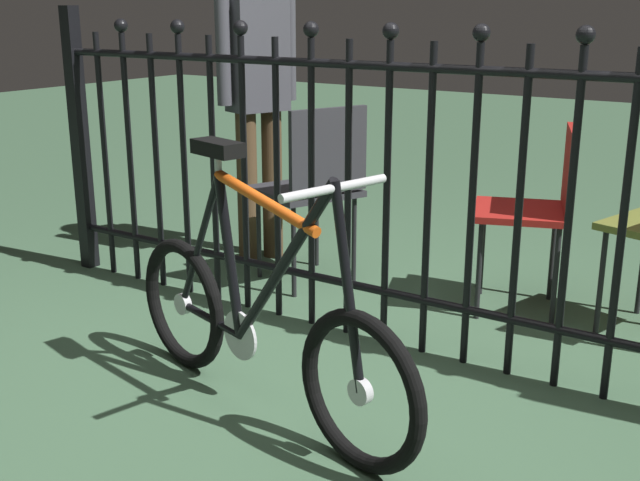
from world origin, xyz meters
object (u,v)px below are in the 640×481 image
object	(u,v)px
chair_red	(540,200)
chair_charcoal	(315,179)
bicycle	(260,326)
person_visitor	(258,81)

from	to	relation	value
chair_red	chair_charcoal	xyz separation A→B (m)	(-1.03, -0.27, 0.02)
bicycle	chair_red	size ratio (longest dim) A/B	1.70
chair_charcoal	person_visitor	xyz separation A→B (m)	(-0.50, 0.20, 0.43)
bicycle	person_visitor	xyz separation A→B (m)	(-1.06, 1.37, 0.66)
bicycle	person_visitor	distance (m)	1.86
chair_charcoal	chair_red	bearing A→B (deg)	14.83
bicycle	chair_red	distance (m)	1.53
chair_red	person_visitor	world-z (taller)	person_visitor
chair_red	chair_charcoal	size ratio (longest dim) A/B	0.94
chair_red	bicycle	bearing A→B (deg)	-107.79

